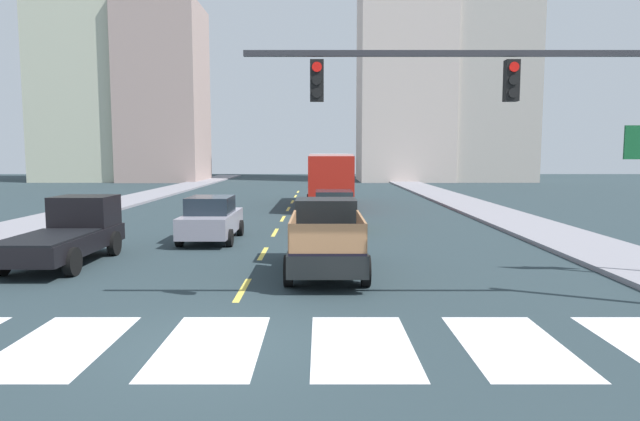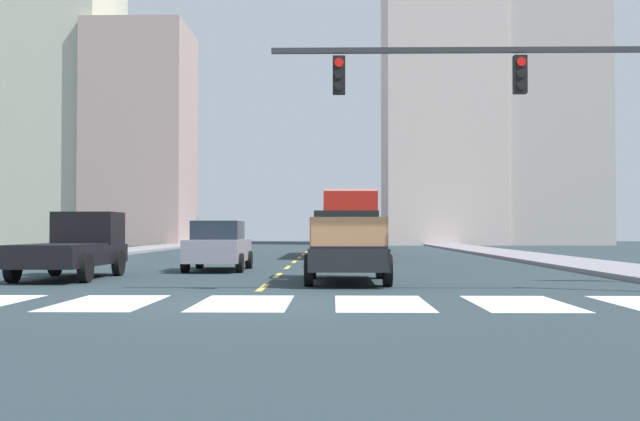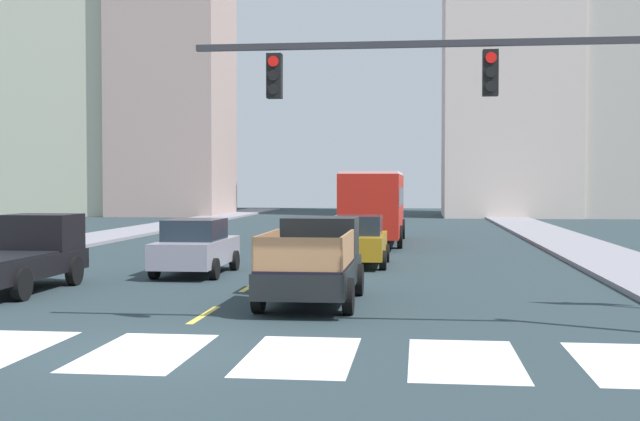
{
  "view_description": "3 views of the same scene",
  "coord_description": "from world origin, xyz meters",
  "px_view_note": "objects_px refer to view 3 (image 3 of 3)",
  "views": [
    {
      "loc": [
        1.92,
        -9.51,
        3.37
      ],
      "look_at": [
        1.89,
        7.49,
        1.61
      ],
      "focal_mm": 31.33,
      "sensor_mm": 36.0,
      "label": 1
    },
    {
      "loc": [
        1.73,
        -14.76,
        1.42
      ],
      "look_at": [
        1.34,
        7.09,
        1.96
      ],
      "focal_mm": 43.02,
      "sensor_mm": 36.0,
      "label": 2
    },
    {
      "loc": [
        4.56,
        -13.57,
        2.84
      ],
      "look_at": [
        2.2,
        6.59,
        2.17
      ],
      "focal_mm": 47.31,
      "sensor_mm": 36.0,
      "label": 3
    }
  ],
  "objects_px": {
    "sedan_far": "(196,247)",
    "traffic_signal_gantry": "(558,105)",
    "pickup_stakebed": "(314,262)",
    "pickup_dark": "(23,255)",
    "city_bus": "(375,202)",
    "sedan_near_right": "(358,241)"
  },
  "relations": [
    {
      "from": "sedan_near_right",
      "to": "traffic_signal_gantry",
      "type": "relative_size",
      "value": 0.43
    },
    {
      "from": "pickup_dark",
      "to": "sedan_near_right",
      "type": "xyz_separation_m",
      "value": [
        8.38,
        7.43,
        -0.06
      ]
    },
    {
      "from": "city_bus",
      "to": "sedan_near_right",
      "type": "distance_m",
      "value": 10.77
    },
    {
      "from": "city_bus",
      "to": "pickup_dark",
      "type": "bearing_deg",
      "value": -113.52
    },
    {
      "from": "pickup_stakebed",
      "to": "pickup_dark",
      "type": "distance_m",
      "value": 8.04
    },
    {
      "from": "pickup_dark",
      "to": "pickup_stakebed",
      "type": "bearing_deg",
      "value": -10.92
    },
    {
      "from": "pickup_stakebed",
      "to": "city_bus",
      "type": "bearing_deg",
      "value": 91.1
    },
    {
      "from": "sedan_near_right",
      "to": "pickup_dark",
      "type": "bearing_deg",
      "value": -140.29
    },
    {
      "from": "city_bus",
      "to": "traffic_signal_gantry",
      "type": "xyz_separation_m",
      "value": [
        4.55,
        -23.57,
        2.29
      ]
    },
    {
      "from": "sedan_far",
      "to": "traffic_signal_gantry",
      "type": "xyz_separation_m",
      "value": [
        9.33,
        -9.52,
        3.38
      ]
    },
    {
      "from": "pickup_stakebed",
      "to": "city_bus",
      "type": "relative_size",
      "value": 0.48
    },
    {
      "from": "pickup_stakebed",
      "to": "traffic_signal_gantry",
      "type": "relative_size",
      "value": 0.51
    },
    {
      "from": "pickup_stakebed",
      "to": "sedan_near_right",
      "type": "distance_m",
      "value": 8.68
    },
    {
      "from": "pickup_stakebed",
      "to": "sedan_far",
      "type": "distance_m",
      "value": 6.89
    },
    {
      "from": "sedan_far",
      "to": "traffic_signal_gantry",
      "type": "relative_size",
      "value": 0.43
    },
    {
      "from": "pickup_stakebed",
      "to": "pickup_dark",
      "type": "bearing_deg",
      "value": 173.54
    },
    {
      "from": "pickup_dark",
      "to": "traffic_signal_gantry",
      "type": "relative_size",
      "value": 0.51
    },
    {
      "from": "sedan_near_right",
      "to": "sedan_far",
      "type": "bearing_deg",
      "value": -147.0
    },
    {
      "from": "city_bus",
      "to": "sedan_far",
      "type": "bearing_deg",
      "value": -107.52
    },
    {
      "from": "pickup_dark",
      "to": "sedan_far",
      "type": "height_order",
      "value": "pickup_dark"
    },
    {
      "from": "pickup_dark",
      "to": "city_bus",
      "type": "distance_m",
      "value": 20.02
    },
    {
      "from": "pickup_stakebed",
      "to": "pickup_dark",
      "type": "xyz_separation_m",
      "value": [
        -7.95,
        1.23,
        -0.02
      ]
    }
  ]
}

